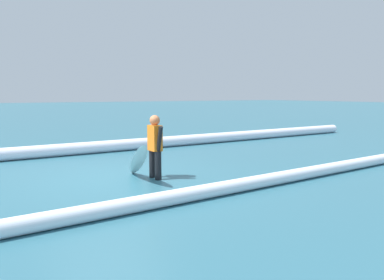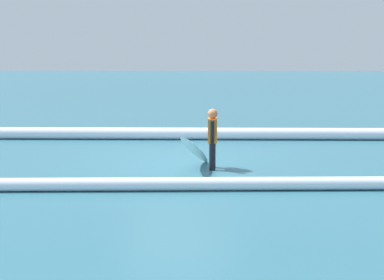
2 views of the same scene
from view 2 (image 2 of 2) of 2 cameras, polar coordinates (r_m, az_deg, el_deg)
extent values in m
plane|color=#2E6576|center=(12.79, -1.62, -2.44)|extent=(157.04, 157.04, 0.00)
cylinder|color=black|center=(11.90, 2.18, -1.82)|extent=(0.14, 0.14, 0.61)
cylinder|color=black|center=(12.18, 2.22, -1.57)|extent=(0.14, 0.14, 0.61)
cube|color=orange|center=(11.95, 2.22, 1.03)|extent=(0.20, 0.34, 0.55)
sphere|color=#CA7447|center=(11.90, 2.23, 2.83)|extent=(0.22, 0.22, 0.22)
cylinder|color=black|center=(11.74, 2.19, 0.88)|extent=(0.09, 0.22, 0.54)
cylinder|color=black|center=(12.16, 2.24, 1.16)|extent=(0.09, 0.20, 0.54)
ellipsoid|color=white|center=(12.04, 0.31, -1.09)|extent=(0.76, 1.70, 0.88)
ellipsoid|color=red|center=(12.04, 0.31, -1.07)|extent=(0.49, 1.33, 0.71)
cylinder|color=white|center=(16.31, -1.64, 0.69)|extent=(25.96, 1.31, 0.36)
cylinder|color=white|center=(10.15, 0.16, -4.72)|extent=(25.59, 2.09, 0.25)
camera|label=1|loc=(5.91, -40.22, -0.11)|focal=37.52mm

